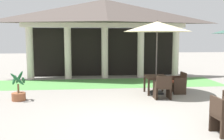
# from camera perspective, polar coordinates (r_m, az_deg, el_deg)

# --- Properties ---
(ground_plane) EXTENTS (60.00, 60.00, 0.00)m
(ground_plane) POSITION_cam_1_polar(r_m,az_deg,el_deg) (7.08, 3.48, -11.72)
(ground_plane) COLOR gray
(background_pavilion) EXTENTS (9.30, 2.81, 4.29)m
(background_pavilion) POSITION_cam_1_polar(r_m,az_deg,el_deg) (14.71, -1.63, 11.21)
(background_pavilion) COLOR beige
(background_pavilion) RESTS_ON ground
(lawn_strip) EXTENTS (11.10, 2.67, 0.01)m
(lawn_strip) POSITION_cam_1_polar(r_m,az_deg,el_deg) (13.02, -0.96, -2.87)
(lawn_strip) COLOR #519347
(lawn_strip) RESTS_ON ground
(patio_chair_near_foreground_west) EXTENTS (0.54, 0.58, 0.90)m
(patio_chair_near_foreground_west) POSITION_cam_1_polar(r_m,az_deg,el_deg) (6.81, 23.07, -9.38)
(patio_chair_near_foreground_west) COLOR #38281E
(patio_chair_near_foreground_west) RESTS_ON ground
(patio_table_mid_left) EXTENTS (0.85, 0.85, 0.73)m
(patio_table_mid_left) POSITION_cam_1_polar(r_m,az_deg,el_deg) (10.76, 9.52, -1.78)
(patio_table_mid_left) COLOR #38281E
(patio_table_mid_left) RESTS_ON ground
(patio_umbrella_mid_left) EXTENTS (2.68, 2.68, 2.94)m
(patio_umbrella_mid_left) POSITION_cam_1_polar(r_m,az_deg,el_deg) (10.63, 9.75, 9.13)
(patio_umbrella_mid_left) COLOR #2D2D2D
(patio_umbrella_mid_left) RESTS_ON ground
(patio_chair_mid_left_east) EXTENTS (0.52, 0.64, 0.85)m
(patio_chair_mid_left_east) POSITION_cam_1_polar(r_m,az_deg,el_deg) (11.07, 14.21, -2.77)
(patio_chair_mid_left_east) COLOR #38281E
(patio_chair_mid_left_east) RESTS_ON ground
(patio_chair_mid_left_south) EXTENTS (0.59, 0.52, 0.88)m
(patio_chair_mid_left_south) POSITION_cam_1_polar(r_m,az_deg,el_deg) (9.90, 10.87, -3.80)
(patio_chair_mid_left_south) COLOR #38281E
(patio_chair_mid_left_south) RESTS_ON ground
(potted_palm_left_edge) EXTENTS (0.53, 0.54, 1.08)m
(potted_palm_left_edge) POSITION_cam_1_polar(r_m,az_deg,el_deg) (10.10, -19.55, -4.63)
(potted_palm_left_edge) COLOR #995638
(potted_palm_left_edge) RESTS_ON ground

